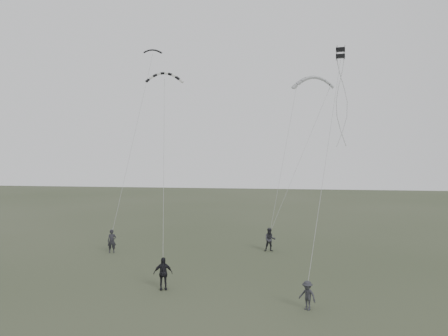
# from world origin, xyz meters

# --- Properties ---
(ground) EXTENTS (140.00, 140.00, 0.00)m
(ground) POSITION_xyz_m (0.00, 0.00, 0.00)
(ground) COLOR #333C26
(ground) RESTS_ON ground
(flyer_left) EXTENTS (0.77, 0.62, 1.83)m
(flyer_left) POSITION_xyz_m (-8.39, 6.63, 0.92)
(flyer_left) COLOR black
(flyer_left) RESTS_ON ground
(flyer_right) EXTENTS (0.99, 0.82, 1.87)m
(flyer_right) POSITION_xyz_m (3.96, 8.96, 0.94)
(flyer_right) COLOR #25262B
(flyer_right) RESTS_ON ground
(flyer_center) EXTENTS (1.19, 0.80, 1.87)m
(flyer_center) POSITION_xyz_m (-1.76, -1.78, 0.94)
(flyer_center) COLOR black
(flyer_center) RESTS_ON ground
(flyer_far) EXTENTS (1.09, 0.99, 1.47)m
(flyer_far) POSITION_xyz_m (6.35, -3.89, 0.73)
(flyer_far) COLOR #28282D
(flyer_far) RESTS_ON ground
(kite_dark_small) EXTENTS (1.80, 1.05, 0.67)m
(kite_dark_small) POSITION_xyz_m (-7.15, 13.56, 17.46)
(kite_dark_small) COLOR black
(kite_dark_small) RESTS_ON flyer_left
(kite_pale_large) EXTENTS (3.62, 1.45, 1.67)m
(kite_pale_large) POSITION_xyz_m (7.46, 12.44, 14.38)
(kite_pale_large) COLOR #949698
(kite_pale_large) RESTS_ON flyer_right
(kite_striped) EXTENTS (2.91, 1.62, 1.24)m
(kite_striped) POSITION_xyz_m (-3.70, 5.44, 13.76)
(kite_striped) COLOR black
(kite_striped) RESTS_ON flyer_center
(kite_box) EXTENTS (0.68, 0.72, 0.74)m
(kite_box) POSITION_xyz_m (8.84, 4.64, 14.66)
(kite_box) COLOR black
(kite_box) RESTS_ON flyer_far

